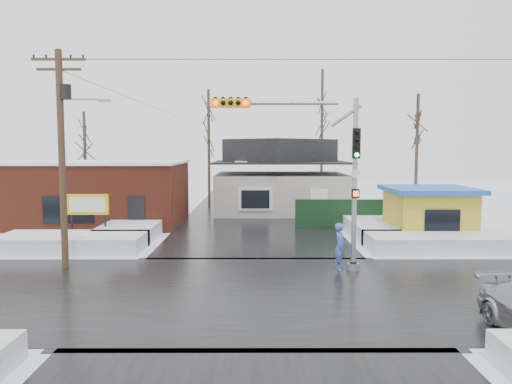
{
  "coord_description": "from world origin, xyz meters",
  "views": [
    {
      "loc": [
        -0.05,
        -17.1,
        5.03
      ],
      "look_at": [
        0.01,
        5.72,
        3.0
      ],
      "focal_mm": 35.0,
      "sensor_mm": 36.0,
      "label": 1
    }
  ],
  "objects_px": {
    "utility_pole": "(63,146)",
    "marquee_sign": "(88,206)",
    "traffic_signal": "(316,160)",
    "pedestrian": "(340,247)",
    "kiosk": "(429,213)"
  },
  "relations": [
    {
      "from": "utility_pole",
      "to": "marquee_sign",
      "type": "relative_size",
      "value": 3.53
    },
    {
      "from": "utility_pole",
      "to": "traffic_signal",
      "type": "bearing_deg",
      "value": -2.95
    },
    {
      "from": "traffic_signal",
      "to": "marquee_sign",
      "type": "relative_size",
      "value": 2.75
    },
    {
      "from": "marquee_sign",
      "to": "kiosk",
      "type": "height_order",
      "value": "kiosk"
    },
    {
      "from": "traffic_signal",
      "to": "pedestrian",
      "type": "distance_m",
      "value": 3.72
    },
    {
      "from": "utility_pole",
      "to": "pedestrian",
      "type": "relative_size",
      "value": 4.65
    },
    {
      "from": "utility_pole",
      "to": "kiosk",
      "type": "bearing_deg",
      "value": 20.44
    },
    {
      "from": "utility_pole",
      "to": "kiosk",
      "type": "relative_size",
      "value": 1.96
    },
    {
      "from": "utility_pole",
      "to": "marquee_sign",
      "type": "xyz_separation_m",
      "value": [
        -1.07,
        5.99,
        -3.19
      ]
    },
    {
      "from": "marquee_sign",
      "to": "pedestrian",
      "type": "xyz_separation_m",
      "value": [
        12.47,
        -6.38,
        -0.95
      ]
    },
    {
      "from": "utility_pole",
      "to": "pedestrian",
      "type": "height_order",
      "value": "utility_pole"
    },
    {
      "from": "marquee_sign",
      "to": "pedestrian",
      "type": "bearing_deg",
      "value": -27.11
    },
    {
      "from": "utility_pole",
      "to": "marquee_sign",
      "type": "bearing_deg",
      "value": 100.13
    },
    {
      "from": "utility_pole",
      "to": "kiosk",
      "type": "height_order",
      "value": "utility_pole"
    },
    {
      "from": "traffic_signal",
      "to": "kiosk",
      "type": "height_order",
      "value": "traffic_signal"
    }
  ]
}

